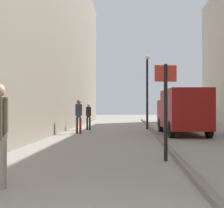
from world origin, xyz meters
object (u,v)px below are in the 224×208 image
(pedestrian_main_foreground, at_px, (89,115))
(street_sign_post, at_px, (166,103))
(lamp_post, at_px, (147,87))
(delivery_van, at_px, (182,111))
(pedestrian_mid_block, at_px, (79,114))

(pedestrian_main_foreground, relative_size, street_sign_post, 0.64)
(lamp_post, bearing_deg, street_sign_post, -90.61)
(delivery_van, xyz_separation_m, lamp_post, (-1.64, 3.53, 1.47))
(delivery_van, height_order, street_sign_post, street_sign_post)
(pedestrian_mid_block, bearing_deg, delivery_van, -10.71)
(street_sign_post, height_order, lamp_post, lamp_post)
(lamp_post, bearing_deg, pedestrian_mid_block, -138.89)
(pedestrian_mid_block, relative_size, street_sign_post, 0.71)
(pedestrian_main_foreground, bearing_deg, street_sign_post, -67.35)
(delivery_van, distance_m, lamp_post, 4.16)
(delivery_van, height_order, lamp_post, lamp_post)
(pedestrian_mid_block, xyz_separation_m, delivery_van, (5.50, -0.16, 0.19))
(delivery_van, bearing_deg, pedestrian_main_foreground, 149.66)
(street_sign_post, bearing_deg, lamp_post, -99.27)
(pedestrian_mid_block, bearing_deg, street_sign_post, -73.81)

